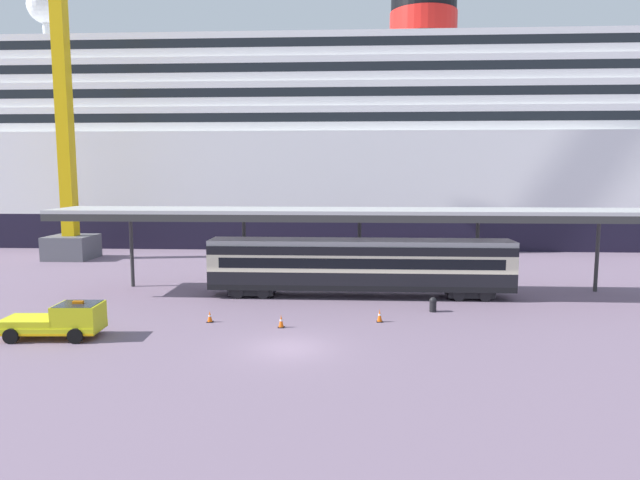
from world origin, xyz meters
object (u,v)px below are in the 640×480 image
Objects in this scene: cruise_ship at (360,151)px; train_carriage at (360,265)px; dockside_crane at (69,68)px; service_truck at (62,320)px; traffic_cone_mid at (380,316)px; traffic_cone_near at (281,321)px; traffic_cone_far at (210,317)px; quay_bollard at (433,304)px.

cruise_ship is 7.01× the size of train_carriage.
cruise_ship is 2.54× the size of dockside_crane.
service_truck is 17.68m from traffic_cone_mid.
traffic_cone_mid reaches higher than traffic_cone_near.
traffic_cone_far is (-10.06, -0.57, -0.05)m from traffic_cone_mid.
train_carriage reaches higher than traffic_cone_near.
quay_bollard is (9.23, 4.10, 0.15)m from traffic_cone_near.
traffic_cone_mid is at bearing 3.27° from traffic_cone_far.
cruise_ship is 37.08m from train_carriage.
service_truck reaches higher than traffic_cone_mid.
train_carriage is 7.08m from traffic_cone_mid.
quay_bollard is (3.53, 2.62, 0.13)m from traffic_cone_mid.
train_carriage is 9.63m from traffic_cone_near.
train_carriage is 11.77m from traffic_cone_far.
quay_bollard is (4.01, -39.96, -11.23)m from cruise_ship.
service_truck is at bearing -162.05° from quay_bollard.
dockside_crane reaches higher than cruise_ship.
quay_bollard is at bearing 13.23° from traffic_cone_far.
quay_bollard is at bearing 23.95° from traffic_cone_near.
cruise_ship is at bearing 77.48° from traffic_cone_far.
service_truck is (-16.71, -46.68, -10.76)m from cruise_ship.
traffic_cone_mid reaches higher than traffic_cone_far.
traffic_cone_far is at bearing 26.27° from service_truck.
dockside_crane reaches higher than quay_bollard.
traffic_cone_near is 4.46m from traffic_cone_far.
train_carriage reaches higher than traffic_cone_far.
dockside_crane reaches higher than traffic_cone_near.
traffic_cone_near is at bearing -11.70° from traffic_cone_far.
service_truck is at bearing -146.14° from train_carriage.
train_carriage is 36.85m from dockside_crane.
traffic_cone_mid is at bearing 13.39° from service_truck.
quay_bollard is at bearing 36.60° from traffic_cone_mid.
service_truck is 6.80× the size of traffic_cone_mid.
traffic_cone_mid is at bearing -89.36° from cruise_ship.
traffic_cone_far is at bearing -102.52° from cruise_ship.
dockside_crane is (-19.59, 23.36, 18.78)m from traffic_cone_far.
train_carriage is at bearing 138.13° from quay_bollard.
traffic_cone_near is 0.01× the size of dockside_crane.
traffic_cone_mid is at bearing -81.09° from train_carriage.
service_truck is (-16.13, -10.82, -1.31)m from train_carriage.
traffic_cone_near is at bearing -156.05° from quay_bollard.
service_truck is 11.80m from traffic_cone_near.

